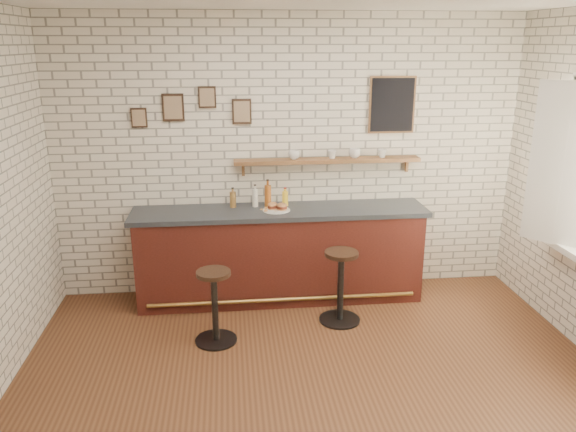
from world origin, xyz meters
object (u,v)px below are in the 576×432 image
bitters_bottle_amber (268,195)px  condiment_bottle_yellow (285,198)px  bar_stool_right (341,284)px  shelf_cup_a (294,155)px  bitters_bottle_brown (233,199)px  shelf_cup_d (382,153)px  ciabatta_sandwich (277,206)px  shelf_cup_c (355,153)px  sandwich_plate (276,210)px  bitters_bottle_white (255,198)px  bar_stool_left (215,304)px  shelf_cup_b (332,154)px  bar_counter (280,254)px

bitters_bottle_amber → condiment_bottle_yellow: bitters_bottle_amber is taller
bar_stool_right → shelf_cup_a: (-0.37, 0.81, 1.15)m
bitters_bottle_brown → shelf_cup_d: 1.68m
ciabatta_sandwich → shelf_cup_d: 1.28m
bitters_bottle_brown → shelf_cup_a: shelf_cup_a is taller
bitters_bottle_brown → shelf_cup_c: shelf_cup_c is taller
sandwich_plate → condiment_bottle_yellow: condiment_bottle_yellow is taller
ciabatta_sandwich → shelf_cup_c: 1.02m
ciabatta_sandwich → bitters_bottle_brown: bearing=159.1°
bitters_bottle_white → condiment_bottle_yellow: bitters_bottle_white is taller
ciabatta_sandwich → bitters_bottle_amber: bearing=116.0°
condiment_bottle_yellow → bar_stool_left: (-0.76, -1.02, -0.71)m
shelf_cup_b → shelf_cup_d: (0.55, 0.00, -0.00)m
bitters_bottle_brown → shelf_cup_d: size_ratio=2.26×
bitters_bottle_brown → shelf_cup_d: shelf_cup_d is taller
sandwich_plate → bar_stool_right: size_ratio=0.38×
sandwich_plate → bitters_bottle_white: (-0.21, 0.17, 0.09)m
bar_stool_right → shelf_cup_c: shelf_cup_c is taller
bar_stool_right → shelf_cup_b: bearing=87.3°
bar_stool_right → shelf_cup_d: bearing=54.1°
shelf_cup_c → ciabatta_sandwich: bearing=118.9°
sandwich_plate → shelf_cup_a: 0.62m
ciabatta_sandwich → shelf_cup_a: size_ratio=1.85×
ciabatta_sandwich → shelf_cup_c: shelf_cup_c is taller
bitters_bottle_amber → shelf_cup_b: size_ratio=3.05×
bar_stool_right → bitters_bottle_white: bearing=137.1°
sandwich_plate → bar_stool_left: sandwich_plate is taller
ciabatta_sandwich → shelf_cup_b: size_ratio=2.29×
bar_stool_right → bitters_bottle_amber: bearing=131.7°
condiment_bottle_yellow → bar_stool_right: bearing=-57.3°
bar_stool_left → bitters_bottle_amber: bearing=60.6°
bitters_bottle_brown → bar_stool_right: size_ratio=0.29×
shelf_cup_b → shelf_cup_c: (0.25, 0.00, 0.01)m
sandwich_plate → condiment_bottle_yellow: 0.22m
bitters_bottle_amber → shelf_cup_c: size_ratio=2.29×
bar_counter → shelf_cup_d: (1.13, 0.20, 1.04)m
ciabatta_sandwich → shelf_cup_b: 0.82m
bar_counter → bitters_bottle_amber: bitters_bottle_amber is taller
ciabatta_sandwich → bitters_bottle_brown: (-0.46, 0.17, 0.04)m
shelf_cup_c → shelf_cup_d: shelf_cup_c is taller
bar_stool_right → condiment_bottle_yellow: bearing=122.7°
condiment_bottle_yellow → shelf_cup_d: size_ratio=2.10×
shelf_cup_c → bitters_bottle_white: bearing=106.8°
shelf_cup_d → shelf_cup_b: bearing=-169.3°
bar_counter → condiment_bottle_yellow: bearing=62.3°
bitters_bottle_white → bar_stool_right: (0.80, -0.74, -0.71)m
bitters_bottle_white → bar_counter: bearing=-28.0°
bar_counter → shelf_cup_d: 1.55m
bitters_bottle_amber → bar_stool_left: bitters_bottle_amber is taller
bar_stool_left → bar_stool_right: 1.26m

